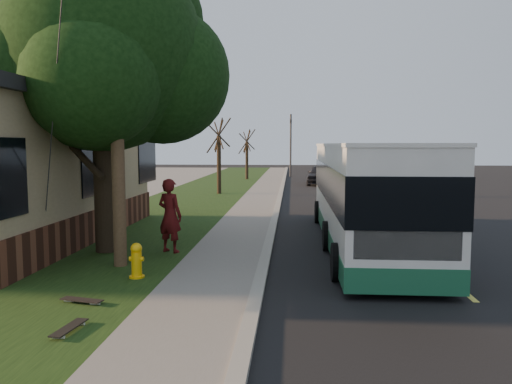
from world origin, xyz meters
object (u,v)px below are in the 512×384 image
distant_car (321,174)px  skateboard_main (69,328)px  traffic_signal (291,141)px  transit_bus (365,191)px  bare_tree_far (247,155)px  bare_tree_near (219,157)px  utility_pole (115,65)px  fire_hydrant (137,261)px  skateboarder (170,216)px  skateboard_spare (82,300)px  leafy_tree (104,54)px

distant_car → skateboard_main: bearing=-93.0°
traffic_signal → transit_bus: bearing=-85.8°
bare_tree_far → distant_car: size_ratio=0.94×
skateboard_main → bare_tree_near: bearing=92.3°
skateboard_main → distant_car: distant_car is taller
bare_tree_near → utility_pole: bearing=-89.3°
utility_pole → skateboard_main: bearing=-81.0°
fire_hydrant → skateboarder: (0.10, 2.51, 0.60)m
fire_hydrant → distant_car: size_ratio=0.17×
fire_hydrant → skateboard_spare: (-0.44, -1.74, -0.31)m
distant_car → skateboard_spare: bearing=-94.3°
bare_tree_near → traffic_signal: (4.00, 16.00, 1.01)m
utility_pole → bare_tree_far: utility_pole is taller
skateboarder → skateboard_spare: bearing=107.1°
bare_tree_near → skateboard_main: bearing=-87.7°
skateboarder → distant_car: size_ratio=0.45×
fire_hydrant → distant_car: distant_car is taller
utility_pole → traffic_signal: (3.81, 33.01, -1.47)m
skateboard_spare → distant_car: size_ratio=0.19×
distant_car → transit_bus: bearing=-82.4°
skateboarder → skateboard_spare: 4.38m
transit_bus → distant_car: bearing=90.1°
fire_hydrant → skateboard_main: (-0.07, -3.06, -0.31)m
leafy_tree → distant_car: 24.49m
bare_tree_far → transit_bus: (5.71, -25.84, -0.46)m
utility_pole → traffic_signal: 33.26m
leafy_tree → skateboard_main: leafy_tree is taller
bare_tree_near → skateboard_spare: size_ratio=5.33×
transit_bus → distant_car: (-0.03, 21.57, -0.81)m
traffic_signal → transit_bus: traffic_signal is taller
fire_hydrant → traffic_signal: bearing=84.8°
leafy_tree → transit_bus: bearing=12.4°
skateboard_main → skateboard_spare: (-0.38, 1.32, 0.00)m
leafy_tree → traffic_signal: leafy_tree is taller
fire_hydrant → utility_pole: (-0.71, 0.99, 4.20)m
utility_pole → distant_car: 25.75m
bare_tree_near → distant_car: (6.18, 7.73, -1.42)m
skateboarder → skateboard_spare: skateboarder is taller
bare_tree_near → transit_bus: size_ratio=0.40×
fire_hydrant → leafy_tree: (-1.57, 2.65, 4.73)m
traffic_signal → bare_tree_near: bearing=-104.0°
skateboard_spare → utility_pole: bearing=95.5°
bare_tree_far → transit_bus: bare_tree_far is taller
utility_pole → traffic_signal: bearing=83.4°
transit_bus → skateboard_main: size_ratio=13.32×
transit_bus → bare_tree_near: bearing=114.2°
bare_tree_far → skateboarder: 27.51m
bare_tree_far → skateboard_spare: (-0.04, -31.74, -1.88)m
leafy_tree → skateboard_main: 7.76m
bare_tree_near → distant_car: bearing=51.4°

